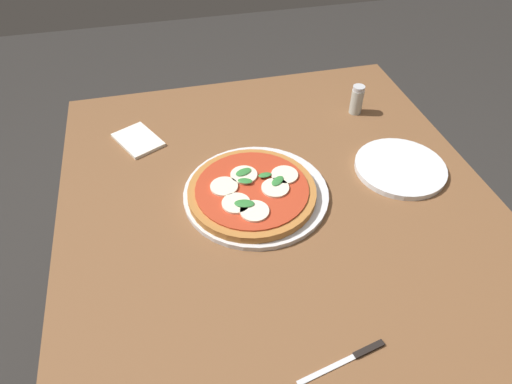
% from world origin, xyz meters
% --- Properties ---
extents(ground_plane, '(6.00, 6.00, 0.00)m').
position_xyz_m(ground_plane, '(0.00, 0.00, 0.00)').
color(ground_plane, '#2D2B28').
extents(dining_table, '(1.19, 0.98, 0.77)m').
position_xyz_m(dining_table, '(0.00, 0.00, 0.66)').
color(dining_table, brown).
rests_on(dining_table, ground_plane).
extents(serving_tray, '(0.33, 0.33, 0.01)m').
position_xyz_m(serving_tray, '(-0.08, -0.05, 0.77)').
color(serving_tray, silver).
rests_on(serving_tray, dining_table).
extents(pizza, '(0.29, 0.29, 0.03)m').
position_xyz_m(pizza, '(-0.07, -0.06, 0.79)').
color(pizza, '#B27033').
rests_on(pizza, serving_tray).
extents(plate_white, '(0.22, 0.22, 0.01)m').
position_xyz_m(plate_white, '(-0.08, 0.31, 0.77)').
color(plate_white, white).
rests_on(plate_white, dining_table).
extents(napkin, '(0.16, 0.14, 0.01)m').
position_xyz_m(napkin, '(-0.35, -0.30, 0.77)').
color(napkin, white).
rests_on(napkin, dining_table).
extents(knife, '(0.04, 0.16, 0.01)m').
position_xyz_m(knife, '(0.34, 0.02, 0.77)').
color(knife, black).
rests_on(knife, dining_table).
extents(pepper_shaker, '(0.03, 0.03, 0.08)m').
position_xyz_m(pepper_shaker, '(-0.34, 0.31, 0.81)').
color(pepper_shaker, '#B2B7AD').
rests_on(pepper_shaker, dining_table).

